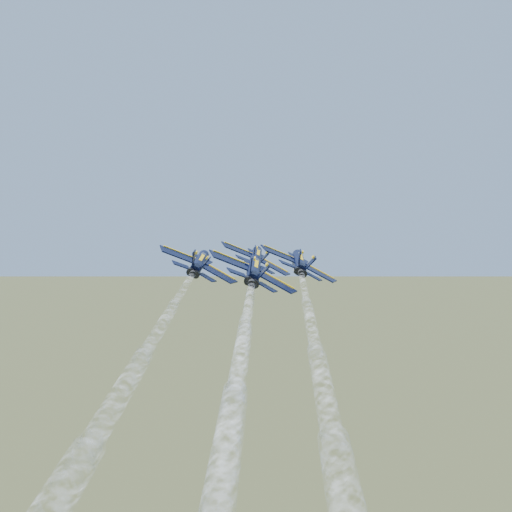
% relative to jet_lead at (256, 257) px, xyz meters
% --- Properties ---
extents(jet_lead, '(13.25, 19.46, 6.68)m').
position_rel_jet_lead_xyz_m(jet_lead, '(0.00, 0.00, 0.00)').
color(jet_lead, black).
extents(jet_left, '(13.25, 19.46, 6.68)m').
position_rel_jet_lead_xyz_m(jet_left, '(-6.07, -15.93, 0.00)').
color(jet_left, black).
extents(jet_right, '(13.25, 19.46, 6.68)m').
position_rel_jet_lead_xyz_m(jet_right, '(10.54, -9.86, 0.00)').
color(jet_right, black).
extents(jet_slot, '(13.25, 19.46, 6.68)m').
position_rel_jet_lead_xyz_m(jet_slot, '(6.71, -26.42, 0.00)').
color(jet_slot, black).
extents(smoke_trail_lead, '(23.13, 79.32, 3.19)m').
position_rel_jet_lead_xyz_m(smoke_trail_lead, '(15.77, -59.26, 0.04)').
color(smoke_trail_lead, white).
extents(smoke_trail_left, '(23.13, 79.32, 3.19)m').
position_rel_jet_lead_xyz_m(smoke_trail_left, '(9.71, -75.19, 0.04)').
color(smoke_trail_left, white).
extents(smoke_trail_right, '(23.13, 79.32, 3.19)m').
position_rel_jet_lead_xyz_m(smoke_trail_right, '(26.31, -69.12, 0.04)').
color(smoke_trail_right, white).
extents(smoke_trail_slot, '(23.13, 79.32, 3.19)m').
position_rel_jet_lead_xyz_m(smoke_trail_slot, '(22.48, -85.67, 0.04)').
color(smoke_trail_slot, white).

